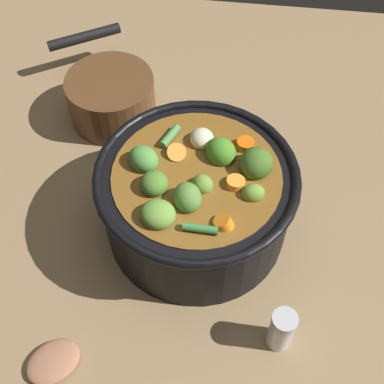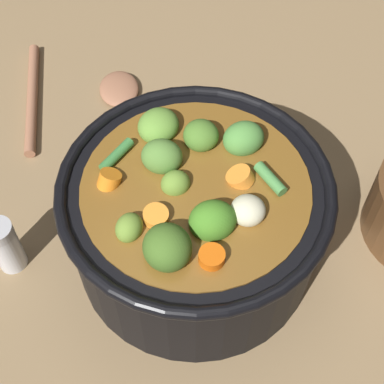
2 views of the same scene
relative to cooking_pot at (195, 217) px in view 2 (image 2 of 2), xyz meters
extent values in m
plane|color=#8C704C|center=(0.00, 0.00, -0.07)|extent=(1.10, 1.10, 0.00)
cylinder|color=black|center=(0.00, 0.00, -0.01)|extent=(0.25, 0.25, 0.12)
torus|color=black|center=(0.00, 0.00, 0.05)|extent=(0.26, 0.26, 0.01)
cylinder|color=brown|center=(0.00, 0.00, 0.00)|extent=(0.22, 0.22, 0.11)
ellipsoid|color=olive|center=(-0.02, -0.07, 0.06)|extent=(0.03, 0.03, 0.02)
ellipsoid|color=#588739|center=(-0.04, 0.01, 0.06)|extent=(0.05, 0.05, 0.03)
ellipsoid|color=olive|center=(-0.02, -0.01, 0.05)|extent=(0.04, 0.04, 0.03)
ellipsoid|color=#539241|center=(0.01, 0.07, 0.06)|extent=(0.05, 0.05, 0.03)
ellipsoid|color=#468525|center=(0.04, -0.03, 0.06)|extent=(0.06, 0.06, 0.04)
ellipsoid|color=#446A24|center=(0.02, -0.07, 0.06)|extent=(0.06, 0.06, 0.04)
ellipsoid|color=#679B3B|center=(-0.07, 0.04, 0.06)|extent=(0.04, 0.05, 0.03)
ellipsoid|color=#4F7D2D|center=(-0.03, 0.05, 0.06)|extent=(0.05, 0.05, 0.03)
cylinder|color=orange|center=(-0.07, -0.04, 0.06)|extent=(0.03, 0.03, 0.02)
cylinder|color=orange|center=(-0.01, -0.05, 0.06)|extent=(0.03, 0.03, 0.02)
cylinder|color=orange|center=(0.03, 0.03, 0.05)|extent=(0.03, 0.03, 0.02)
cylinder|color=#E35E0F|center=(0.05, -0.06, 0.06)|extent=(0.03, 0.03, 0.02)
ellipsoid|color=beige|center=(0.06, 0.00, 0.06)|extent=(0.04, 0.04, 0.03)
cylinder|color=#3E823F|center=(-0.08, -0.01, 0.06)|extent=(0.01, 0.04, 0.01)
cylinder|color=#4B8C46|center=(0.06, 0.04, 0.06)|extent=(0.04, 0.02, 0.01)
ellipsoid|color=#A2694C|center=(-0.22, 0.15, -0.06)|extent=(0.08, 0.08, 0.02)
cylinder|color=#A2694C|center=(-0.31, 0.07, -0.06)|extent=(0.14, 0.16, 0.01)
cylinder|color=silver|center=(-0.16, -0.12, -0.04)|extent=(0.03, 0.03, 0.06)
camera|label=1|loc=(-0.39, -0.04, 0.56)|focal=47.79mm
camera|label=2|loc=(0.17, -0.26, 0.48)|focal=52.91mm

